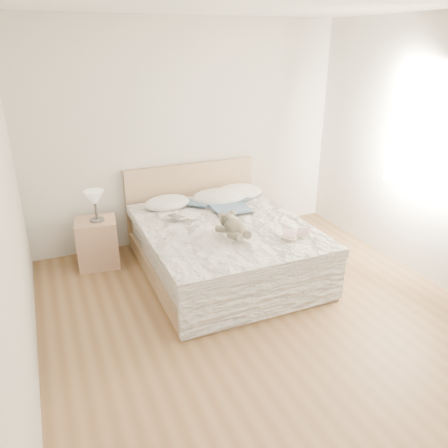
{
  "coord_description": "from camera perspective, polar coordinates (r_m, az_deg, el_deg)",
  "views": [
    {
      "loc": [
        -1.73,
        -2.89,
        2.43
      ],
      "look_at": [
        -0.03,
        1.05,
        0.62
      ],
      "focal_mm": 35.0,
      "sensor_mm": 36.0,
      "label": 1
    }
  ],
  "objects": [
    {
      "name": "blouse",
      "position": [
        5.18,
        0.35,
        2.55
      ],
      "size": [
        0.66,
        0.7,
        0.03
      ],
      "primitive_type": null,
      "rotation": [
        0.0,
        0.0,
        0.0
      ],
      "color": "#36506E",
      "rests_on": "bed"
    },
    {
      "name": "table_lamp",
      "position": [
        5.02,
        -16.53,
        3.08
      ],
      "size": [
        0.28,
        0.28,
        0.35
      ],
      "color": "#514B46",
      "rests_on": "nightstand"
    },
    {
      "name": "wall_back",
      "position": [
        5.53,
        -4.73,
        11.53
      ],
      "size": [
        4.0,
        0.02,
        2.7
      ],
      "primitive_type": "cube",
      "color": "silver",
      "rests_on": "ground"
    },
    {
      "name": "pillow_middle",
      "position": [
        5.4,
        -0.69,
        3.5
      ],
      "size": [
        0.73,
        0.56,
        0.2
      ],
      "primitive_type": "ellipsoid",
      "rotation": [
        0.0,
        0.0,
        -0.14
      ],
      "color": "white",
      "rests_on": "bed"
    },
    {
      "name": "teddy_bear",
      "position": [
        4.33,
        1.43,
        -1.4
      ],
      "size": [
        0.31,
        0.41,
        0.2
      ],
      "primitive_type": null,
      "rotation": [
        0.0,
        0.0,
        0.11
      ],
      "color": "#68604F",
      "rests_on": "bed"
    },
    {
      "name": "pillow_right",
      "position": [
        5.59,
        1.86,
        4.17
      ],
      "size": [
        0.64,
        0.46,
        0.19
      ],
      "primitive_type": "ellipsoid",
      "rotation": [
        0.0,
        0.0,
        -0.02
      ],
      "color": "white",
      "rests_on": "bed"
    },
    {
      "name": "bed",
      "position": [
        4.92,
        -0.33,
        -2.73
      ],
      "size": [
        1.72,
        2.14,
        1.0
      ],
      "color": "tan",
      "rests_on": "floor"
    },
    {
      "name": "wall_left",
      "position": [
        3.1,
        -26.72,
        -0.09
      ],
      "size": [
        0.02,
        4.5,
        2.7
      ],
      "primitive_type": "cube",
      "color": "silver",
      "rests_on": "ground"
    },
    {
      "name": "window",
      "position": [
        5.0,
        25.85,
        9.3
      ],
      "size": [
        0.02,
        1.3,
        1.1
      ],
      "primitive_type": "cube",
      "color": "white",
      "rests_on": "wall_right"
    },
    {
      "name": "floor",
      "position": [
        4.16,
        6.28,
        -13.09
      ],
      "size": [
        4.0,
        4.5,
        0.0
      ],
      "primitive_type": "cube",
      "color": "brown",
      "rests_on": "ground"
    },
    {
      "name": "nightstand",
      "position": [
        5.24,
        -16.18,
        -2.36
      ],
      "size": [
        0.5,
        0.46,
        0.56
      ],
      "primitive_type": "cube",
      "rotation": [
        0.0,
        0.0,
        -0.13
      ],
      "color": "tan",
      "rests_on": "floor"
    },
    {
      "name": "childrens_book",
      "position": [
        4.46,
        9.43,
        -1.3
      ],
      "size": [
        0.4,
        0.38,
        0.02
      ],
      "primitive_type": "cube",
      "rotation": [
        0.0,
        0.0,
        -0.66
      ],
      "color": "beige",
      "rests_on": "bed"
    },
    {
      "name": "pillow_left",
      "position": [
        5.26,
        -7.42,
        2.75
      ],
      "size": [
        0.59,
        0.44,
        0.17
      ],
      "primitive_type": "ellipsoid",
      "rotation": [
        0.0,
        0.0,
        0.09
      ],
      "color": "white",
      "rests_on": "bed"
    },
    {
      "name": "photo_book",
      "position": [
        4.85,
        -5.38,
        0.99
      ],
      "size": [
        0.38,
        0.34,
        0.02
      ],
      "primitive_type": "cube",
      "rotation": [
        0.0,
        0.0,
        0.54
      ],
      "color": "white",
      "rests_on": "bed"
    }
  ]
}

